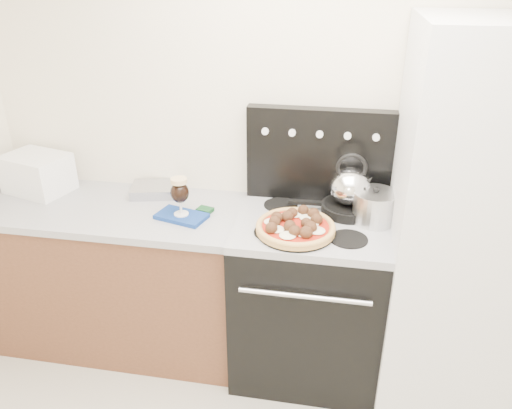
% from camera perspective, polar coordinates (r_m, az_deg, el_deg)
% --- Properties ---
extents(room_shell, '(3.52, 3.01, 2.52)m').
position_cam_1_polar(room_shell, '(1.59, 1.78, -6.01)').
color(room_shell, '#B4B0A1').
rests_on(room_shell, ground).
extents(base_cabinet, '(1.45, 0.60, 0.86)m').
position_cam_1_polar(base_cabinet, '(3.04, -15.42, -8.06)').
color(base_cabinet, brown).
rests_on(base_cabinet, ground).
extents(countertop, '(1.48, 0.63, 0.04)m').
position_cam_1_polar(countertop, '(2.82, -16.50, -0.47)').
color(countertop, '#ABABB0').
rests_on(countertop, base_cabinet).
extents(stove_body, '(0.76, 0.65, 0.88)m').
position_cam_1_polar(stove_body, '(2.77, 5.97, -10.72)').
color(stove_body, black).
rests_on(stove_body, ground).
extents(cooktop, '(0.76, 0.65, 0.04)m').
position_cam_1_polar(cooktop, '(2.52, 6.45, -2.32)').
color(cooktop, '#ADADB2').
rests_on(cooktop, stove_body).
extents(backguard, '(0.76, 0.08, 0.50)m').
position_cam_1_polar(backguard, '(2.66, 7.19, 5.62)').
color(backguard, black).
rests_on(backguard, cooktop).
extents(fridge, '(0.64, 0.68, 1.90)m').
position_cam_1_polar(fridge, '(2.54, 22.41, -2.77)').
color(fridge, silver).
rests_on(fridge, ground).
extents(toaster_oven, '(0.40, 0.34, 0.21)m').
position_cam_1_polar(toaster_oven, '(3.09, -23.70, 3.30)').
color(toaster_oven, white).
rests_on(toaster_oven, countertop).
extents(foil_sheet, '(0.31, 0.25, 0.05)m').
position_cam_1_polar(foil_sheet, '(2.87, -11.34, 1.70)').
color(foil_sheet, silver).
rests_on(foil_sheet, countertop).
extents(oven_mitt, '(0.28, 0.21, 0.02)m').
position_cam_1_polar(oven_mitt, '(2.59, -8.51, -1.34)').
color(oven_mitt, navy).
rests_on(oven_mitt, countertop).
extents(beer_glass, '(0.10, 0.10, 0.20)m').
position_cam_1_polar(beer_glass, '(2.54, -8.68, 0.93)').
color(beer_glass, black).
rests_on(beer_glass, oven_mitt).
extents(pizza_pan, '(0.37, 0.37, 0.01)m').
position_cam_1_polar(pizza_pan, '(2.40, 4.52, -3.12)').
color(pizza_pan, black).
rests_on(pizza_pan, cooktop).
extents(pizza, '(0.40, 0.40, 0.05)m').
position_cam_1_polar(pizza, '(2.38, 4.55, -2.43)').
color(pizza, '#E5A651').
rests_on(pizza, pizza_pan).
extents(skillet, '(0.28, 0.28, 0.05)m').
position_cam_1_polar(skillet, '(2.61, 10.46, -0.43)').
color(skillet, black).
rests_on(skillet, cooktop).
extents(tea_kettle, '(0.25, 0.25, 0.23)m').
position_cam_1_polar(tea_kettle, '(2.55, 10.72, 2.37)').
color(tea_kettle, silver).
rests_on(tea_kettle, skillet).
extents(stock_pot, '(0.23, 0.23, 0.15)m').
position_cam_1_polar(stock_pot, '(2.52, 13.36, -0.38)').
color(stock_pot, silver).
rests_on(stock_pot, cooktop).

